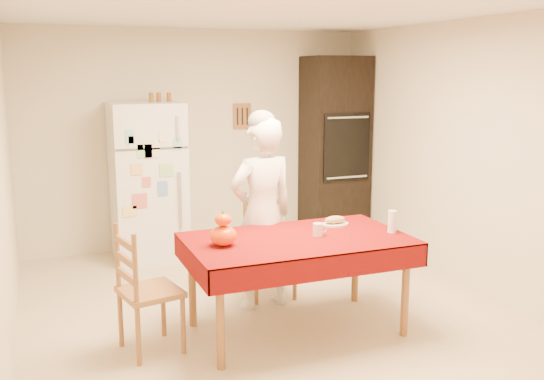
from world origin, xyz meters
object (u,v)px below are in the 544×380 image
refrigerator (148,182)px  wine_glass (392,221)px  seated_woman (262,214)px  coffee_mug (318,230)px  dining_table (297,246)px  bread_plate (335,224)px  oven_cabinet (335,149)px  pumpkin_lower (223,236)px  chair_far (267,240)px  chair_left (142,286)px

refrigerator → wine_glass: 2.90m
seated_woman → coffee_mug: size_ratio=16.50×
dining_table → bread_plate: bread_plate is taller
seated_woman → coffee_mug: 0.64m
oven_cabinet → pumpkin_lower: 3.24m
dining_table → coffee_mug: (0.17, -0.01, 0.12)m
coffee_mug → bread_plate: bearing=41.6°
oven_cabinet → dining_table: bearing=-122.9°
coffee_mug → pumpkin_lower: bearing=179.0°
refrigerator → chair_far: refrigerator is taller
seated_woman → pumpkin_lower: 0.78m
oven_cabinet → dining_table: oven_cabinet is taller
refrigerator → coffee_mug: 2.53m
seated_woman → bread_plate: seated_woman is taller
dining_table → oven_cabinet: bearing=57.1°
refrigerator → chair_left: refrigerator is taller
coffee_mug → refrigerator: bearing=110.6°
pumpkin_lower → chair_left: bearing=174.0°
refrigerator → seated_woman: bearing=-69.9°
refrigerator → dining_table: size_ratio=1.00×
coffee_mug → pumpkin_lower: pumpkin_lower is taller
chair_far → pumpkin_lower: size_ratio=4.76×
coffee_mug → chair_left: bearing=176.8°
pumpkin_lower → dining_table: bearing=-0.2°
dining_table → bread_plate: bearing=27.4°
chair_far → pumpkin_lower: (-0.67, -0.85, 0.33)m
oven_cabinet → coffee_mug: bearing=-119.8°
dining_table → bread_plate: (0.44, 0.23, 0.08)m
oven_cabinet → coffee_mug: oven_cabinet is taller
chair_far → seated_woman: bearing=-116.7°
chair_far → coffee_mug: (0.09, -0.86, 0.30)m
refrigerator → chair_far: (0.80, -1.51, -0.34)m
seated_woman → coffee_mug: bearing=104.5°
chair_far → bread_plate: 0.76m
refrigerator → seated_woman: (0.65, -1.78, -0.02)m
wine_glass → seated_woman: bearing=139.6°
chair_left → coffee_mug: chair_left is taller
chair_left → coffee_mug: size_ratio=9.50×
bread_plate → oven_cabinet: bearing=62.9°
bread_plate → seated_woman: bearing=145.4°
oven_cabinet → seated_woman: size_ratio=1.33×
oven_cabinet → refrigerator: bearing=-178.8°
coffee_mug → chair_far: bearing=96.0°
pumpkin_lower → oven_cabinet: bearing=48.2°
pumpkin_lower → wine_glass: wine_glass is taller
refrigerator → wine_glass: (1.49, -2.49, -0.00)m
pumpkin_lower → seated_woman: bearing=48.1°
chair_far → pumpkin_lower: bearing=-125.5°
dining_table → pumpkin_lower: pumpkin_lower is taller
chair_left → pumpkin_lower: chair_left is taller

